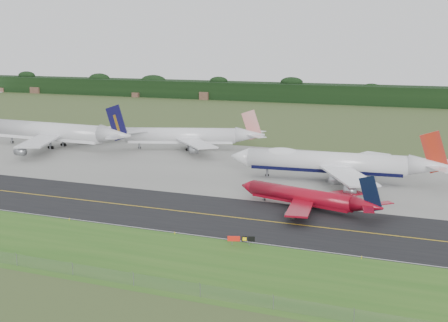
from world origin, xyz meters
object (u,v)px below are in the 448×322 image
jet_navy_gold (56,132)px  jet_red_737 (308,197)px  jet_ba_747 (334,163)px  jet_star_tail (189,136)px  taxiway_sign (241,239)px

jet_navy_gold → jet_red_737: bearing=-24.0°
jet_ba_747 → jet_star_tail: bearing=152.3°
taxiway_sign → jet_ba_747: bearing=86.7°
jet_red_737 → jet_star_tail: (-63.17, 65.05, 2.11)m
jet_ba_747 → taxiway_sign: (-3.67, -63.82, -4.15)m
jet_ba_747 → jet_navy_gold: size_ratio=0.93×
jet_ba_747 → taxiway_sign: 64.06m
jet_ba_747 → jet_navy_gold: jet_navy_gold is taller
jet_ba_747 → jet_star_tail: size_ratio=1.14×
jet_ba_747 → jet_star_tail: jet_ba_747 is taller
jet_navy_gold → jet_star_tail: (48.10, 15.40, -0.76)m
taxiway_sign → jet_star_tail: bearing=121.1°
jet_red_737 → taxiway_sign: 31.65m
jet_navy_gold → jet_star_tail: bearing=17.8°
jet_navy_gold → jet_star_tail: 50.51m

